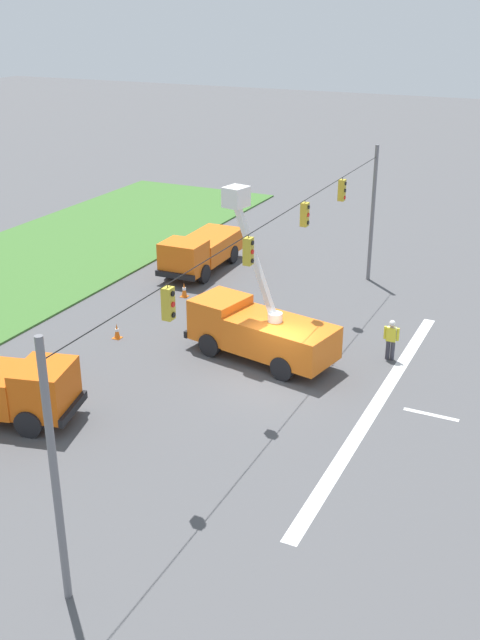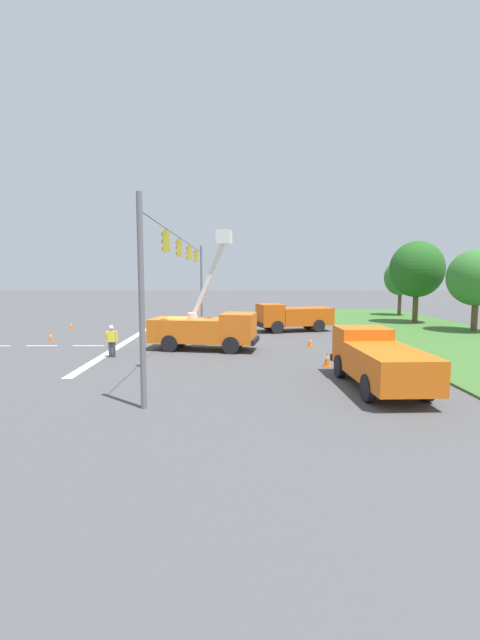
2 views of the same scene
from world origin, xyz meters
The scene contains 15 objects.
ground_plane centered at (0.00, 0.00, 0.00)m, with size 200.00×200.00×0.00m, color #4C4C4F.
grass_verge centered at (0.00, 18.00, 0.05)m, with size 56.00×12.00×0.10m, color #3D6B2D.
lane_markings centered at (0.00, -5.75, 0.00)m, with size 17.60×15.25×0.01m.
signal_gantry centered at (0.05, 0.00, 4.58)m, with size 26.20×0.33×7.20m.
tree_far_west centered at (-19.38, 21.22, 4.20)m, with size 3.28×3.48×6.15m.
tree_west centered at (-12.01, 19.83, 5.02)m, with size 4.53×4.90×7.62m.
tree_centre centered at (-5.84, 21.89, 4.30)m, with size 4.56×4.35×6.51m.
utility_truck_bucket_lift centered at (1.60, 1.36, 1.39)m, with size 3.53×6.77×7.13m.
utility_truck_support_near centered at (-6.90, 7.78, 1.21)m, with size 3.67×6.47×2.23m.
utility_truck_support_far centered at (10.38, 8.84, 1.16)m, with size 6.50×2.53×2.20m.
road_worker centered at (3.85, -3.68, 1.00)m, with size 0.26×0.65×1.77m.
traffic_cone_foreground_left centered at (0.68, 7.84, 0.34)m, with size 0.36×0.36×0.70m.
traffic_cone_foreground_right centered at (-1.65, -9.39, 0.36)m, with size 0.36×0.36×0.74m.
traffic_cone_mid_left centered at (-8.49, -10.61, 0.31)m, with size 0.36×0.36×0.64m.
traffic_cone_mid_right centered at (6.42, 7.66, 0.37)m, with size 0.36×0.36×0.76m.
Camera 2 is at (27.19, 3.08, 4.52)m, focal length 24.00 mm.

